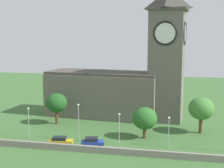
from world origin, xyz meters
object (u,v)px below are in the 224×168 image
streetlamp_west_mid (78,117)px  streetlamp_central (119,124)px  church (124,81)px  streetlamp_east_mid (169,127)px  car_blue (92,142)px  tree_churchyard (56,103)px  streetlamp_west_end (29,118)px  car_yellow (60,141)px  tree_riverside_west (145,118)px  tree_by_tower (201,109)px

streetlamp_west_mid → streetlamp_central: 8.64m
church → streetlamp_east_mid: size_ratio=6.12×
car_blue → tree_churchyard: size_ratio=0.62×
streetlamp_west_end → tree_churchyard: tree_churchyard is taller
car_yellow → streetlamp_west_mid: size_ratio=0.64×
car_blue → tree_riverside_west: tree_riverside_west is taller
car_blue → car_yellow: bearing=-175.3°
streetlamp_west_end → streetlamp_east_mid: bearing=0.5°
streetlamp_west_end → streetlamp_west_mid: size_ratio=0.85×
church → car_yellow: bearing=-108.7°
tree_churchyard → car_yellow: bearing=-66.1°
tree_riverside_west → tree_churchyard: size_ratio=0.87×
car_blue → streetlamp_west_mid: bearing=141.1°
tree_by_tower → streetlamp_west_end: bearing=-162.6°
tree_by_tower → church: bearing=149.9°
tree_riverside_west → church: bearing=112.8°
streetlamp_central → tree_riverside_west: (4.42, 5.31, -0.08)m
streetlamp_central → car_blue: bearing=-157.3°
church → tree_churchyard: bearing=-145.2°
streetlamp_west_end → streetlamp_west_mid: bearing=3.3°
streetlamp_west_end → tree_by_tower: 37.04m
streetlamp_west_mid → tree_churchyard: streetlamp_west_mid is taller
tree_churchyard → streetlamp_central: bearing=-34.2°
car_yellow → streetlamp_west_end: 9.21m
tree_riverside_west → tree_churchyard: (-22.06, 6.70, 0.94)m
streetlamp_west_mid → streetlamp_east_mid: (18.02, -0.35, -0.94)m
church → streetlamp_east_mid: 25.55m
church → car_blue: church is taller
streetlamp_west_mid → tree_riverside_west: size_ratio=1.17×
car_yellow → tree_by_tower: bearing=27.0°
car_yellow → streetlamp_central: bearing=12.9°
car_blue → tree_riverside_west: (9.29, 7.35, 3.31)m
streetlamp_west_mid → streetlamp_central: (8.55, -0.93, -0.74)m
streetlamp_central → tree_by_tower: (16.14, 11.37, 1.16)m
car_yellow → streetlamp_west_end: (-8.00, 2.88, 3.53)m
streetlamp_east_mid → tree_riverside_west: size_ratio=0.92×
car_blue → streetlamp_east_mid: (14.33, 2.62, 3.19)m
tree_riverside_west → tree_by_tower: size_ratio=0.82×
tree_by_tower → tree_churchyard: 33.80m
streetlamp_west_mid → streetlamp_west_end: bearing=-176.7°
car_yellow → streetlamp_central: streetlamp_central is taller
streetlamp_central → streetlamp_east_mid: size_ratio=1.06×
tree_by_tower → car_blue: bearing=-147.5°
streetlamp_east_mid → car_yellow: bearing=-171.4°
church → streetlamp_west_end: (-16.44, -22.02, -5.20)m
streetlamp_west_end → streetlamp_east_mid: size_ratio=1.08×
tree_by_tower → tree_churchyard: (-33.79, 0.63, -0.30)m
streetlamp_central → streetlamp_east_mid: streetlamp_central is taller
car_yellow → tree_by_tower: (27.33, 13.93, 4.60)m
car_blue → streetlamp_west_end: streetlamp_west_end is taller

